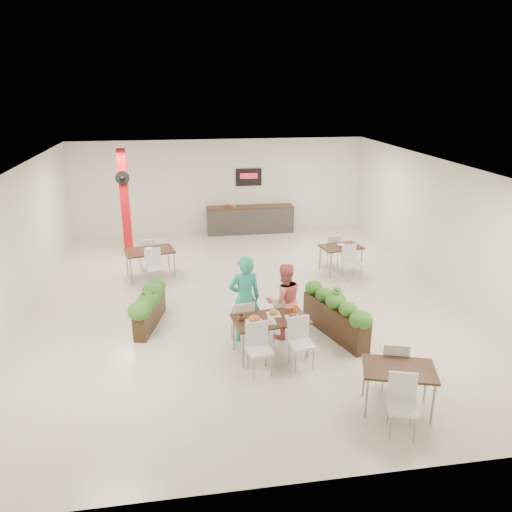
% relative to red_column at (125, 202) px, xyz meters
% --- Properties ---
extents(ground, '(12.00, 12.00, 0.00)m').
position_rel_red_column_xyz_m(ground, '(3.00, -3.79, -1.64)').
color(ground, beige).
rests_on(ground, ground).
extents(room_shell, '(10.10, 12.10, 3.22)m').
position_rel_red_column_xyz_m(room_shell, '(3.00, -3.79, 0.36)').
color(room_shell, white).
rests_on(room_shell, ground).
extents(red_column, '(0.40, 0.41, 3.20)m').
position_rel_red_column_xyz_m(red_column, '(0.00, 0.00, 0.00)').
color(red_column, '#B30B12').
rests_on(red_column, ground).
extents(service_counter, '(3.00, 0.64, 2.20)m').
position_rel_red_column_xyz_m(service_counter, '(4.00, 1.86, -1.15)').
color(service_counter, '#2C2927').
rests_on(service_counter, ground).
extents(main_table, '(1.49, 1.77, 0.92)m').
position_rel_red_column_xyz_m(main_table, '(3.14, -6.46, -1.01)').
color(main_table, black).
rests_on(main_table, ground).
extents(diner_man, '(0.71, 0.51, 1.79)m').
position_rel_red_column_xyz_m(diner_man, '(2.75, -5.80, -0.75)').
color(diner_man, teal).
rests_on(diner_man, ground).
extents(diner_woman, '(0.85, 0.70, 1.59)m').
position_rel_red_column_xyz_m(diner_woman, '(3.55, -5.80, -0.85)').
color(diner_woman, '#F16B70').
rests_on(diner_woman, ground).
extents(planter_left, '(0.71, 1.65, 0.87)m').
position_rel_red_column_xyz_m(planter_left, '(0.82, -4.87, -1.16)').
color(planter_left, black).
rests_on(planter_left, ground).
extents(planter_right, '(0.90, 1.96, 1.06)m').
position_rel_red_column_xyz_m(planter_right, '(4.61, -5.92, -1.14)').
color(planter_right, black).
rests_on(planter_right, ground).
extents(side_table_a, '(1.42, 1.67, 0.92)m').
position_rel_red_column_xyz_m(side_table_a, '(0.72, -1.91, -1.01)').
color(side_table_a, black).
rests_on(side_table_a, ground).
extents(side_table_b, '(1.21, 1.67, 0.92)m').
position_rel_red_column_xyz_m(side_table_b, '(5.89, -2.39, -1.02)').
color(side_table_b, black).
rests_on(side_table_b, ground).
extents(side_table_c, '(1.28, 1.67, 0.92)m').
position_rel_red_column_xyz_m(side_table_c, '(4.82, -8.49, -1.03)').
color(side_table_c, black).
rests_on(side_table_c, ground).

